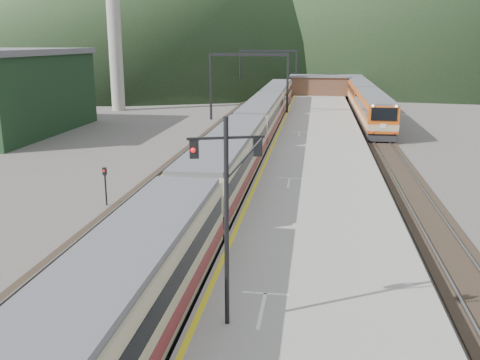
# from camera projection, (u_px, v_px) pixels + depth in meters

# --- Properties ---
(track_main) EXTENTS (2.60, 200.00, 0.23)m
(track_main) POSITION_uv_depth(u_px,v_px,m) (258.00, 143.00, 50.42)
(track_main) COLOR black
(track_main) RESTS_ON ground
(track_far) EXTENTS (2.60, 200.00, 0.23)m
(track_far) POSITION_uv_depth(u_px,v_px,m) (207.00, 141.00, 51.10)
(track_far) COLOR black
(track_far) RESTS_ON ground
(track_second) EXTENTS (2.60, 200.00, 0.23)m
(track_second) POSITION_uv_depth(u_px,v_px,m) (383.00, 146.00, 48.84)
(track_second) COLOR black
(track_second) RESTS_ON ground
(platform) EXTENTS (8.00, 100.00, 1.00)m
(platform) POSITION_uv_depth(u_px,v_px,m) (318.00, 144.00, 47.62)
(platform) COLOR gray
(platform) RESTS_ON ground
(gantry_near) EXTENTS (9.55, 0.25, 8.00)m
(gantry_near) POSITION_uv_depth(u_px,v_px,m) (249.00, 74.00, 63.78)
(gantry_near) COLOR black
(gantry_near) RESTS_ON ground
(gantry_far) EXTENTS (9.55, 0.25, 8.00)m
(gantry_far) POSITION_uv_depth(u_px,v_px,m) (268.00, 65.00, 87.73)
(gantry_far) COLOR black
(gantry_far) RESTS_ON ground
(station_shed) EXTENTS (9.40, 4.40, 3.10)m
(station_shed) POSITION_uv_depth(u_px,v_px,m) (319.00, 85.00, 85.42)
(station_shed) COLOR brown
(station_shed) RESTS_ON platform
(hill_d) EXTENTS (200.00, 200.00, 55.00)m
(hill_d) POSITION_uv_depth(u_px,v_px,m) (52.00, 1.00, 251.52)
(hill_d) COLOR #294220
(hill_d) RESTS_ON ground
(main_train) EXTENTS (2.94, 80.47, 3.58)m
(main_train) POSITION_uv_depth(u_px,v_px,m) (249.00, 135.00, 42.89)
(main_train) COLOR tan
(main_train) RESTS_ON track_main
(second_train) EXTENTS (2.84, 58.35, 3.47)m
(second_train) POSITION_uv_depth(u_px,v_px,m) (360.00, 94.00, 77.32)
(second_train) COLOR #C64F12
(second_train) RESTS_ON track_second
(signal_mast) EXTENTS (2.11, 0.81, 6.34)m
(signal_mast) POSITION_uv_depth(u_px,v_px,m) (226.00, 201.00, 15.36)
(signal_mast) COLOR black
(signal_mast) RESTS_ON platform
(short_signal_b) EXTENTS (0.23, 0.17, 2.27)m
(short_signal_b) POSITION_uv_depth(u_px,v_px,m) (219.00, 143.00, 42.85)
(short_signal_b) COLOR black
(short_signal_b) RESTS_ON ground
(short_signal_c) EXTENTS (0.23, 0.18, 2.27)m
(short_signal_c) POSITION_uv_depth(u_px,v_px,m) (105.00, 181.00, 31.06)
(short_signal_c) COLOR black
(short_signal_c) RESTS_ON ground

